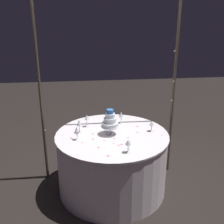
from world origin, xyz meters
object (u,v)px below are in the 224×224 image
(wine_glass_1, at_px, (121,115))
(wine_glass_4, at_px, (128,143))
(wine_glass_0, at_px, (87,118))
(wine_glass_2, at_px, (152,124))
(wine_glass_3, at_px, (77,130))
(decorative_arch, at_px, (109,70))
(wine_glass_5, at_px, (79,123))
(tiered_cake, at_px, (110,121))
(cake_knife, at_px, (130,143))
(main_table, at_px, (112,162))

(wine_glass_1, xyz_separation_m, wine_glass_4, (-0.05, -0.82, -0.00))
(wine_glass_0, relative_size, wine_glass_2, 1.16)
(wine_glass_3, relative_size, wine_glass_4, 1.11)
(decorative_arch, relative_size, wine_glass_2, 17.32)
(wine_glass_4, xyz_separation_m, wine_glass_5, (-0.51, 0.57, 0.01))
(tiered_cake, xyz_separation_m, wine_glass_3, (-0.40, -0.11, -0.04))
(wine_glass_2, height_order, wine_glass_3, wine_glass_3)
(wine_glass_5, distance_m, cake_knife, 0.68)
(wine_glass_5, bearing_deg, wine_glass_2, -3.88)
(wine_glass_1, height_order, wine_glass_3, wine_glass_3)
(wine_glass_2, bearing_deg, wine_glass_4, -127.09)
(wine_glass_2, distance_m, wine_glass_4, 0.64)
(decorative_arch, distance_m, main_table, 1.17)
(wine_glass_2, height_order, wine_glass_5, wine_glass_5)
(decorative_arch, distance_m, wine_glass_4, 1.04)
(main_table, distance_m, wine_glass_4, 0.70)
(decorative_arch, relative_size, wine_glass_0, 14.89)
(cake_knife, bearing_deg, wine_glass_1, 91.42)
(wine_glass_4, distance_m, cake_knife, 0.25)
(wine_glass_3, bearing_deg, main_table, 13.37)
(wine_glass_0, xyz_separation_m, wine_glass_2, (0.80, -0.24, -0.02))
(wine_glass_0, distance_m, wine_glass_5, 0.20)
(decorative_arch, bearing_deg, wine_glass_1, -3.12)
(wine_glass_3, height_order, wine_glass_5, same)
(wine_glass_0, xyz_separation_m, cake_knife, (0.47, -0.54, -0.11))
(decorative_arch, height_order, cake_knife, decorative_arch)
(wine_glass_5, height_order, cake_knife, wine_glass_5)
(wine_glass_2, xyz_separation_m, wine_glass_3, (-0.92, -0.14, 0.02))
(wine_glass_4, bearing_deg, main_table, 103.45)
(tiered_cake, height_order, wine_glass_0, tiered_cake)
(wine_glass_0, bearing_deg, cake_knife, -48.77)
(wine_glass_1, bearing_deg, wine_glass_5, -155.78)
(main_table, bearing_deg, wine_glass_0, 136.87)
(wine_glass_2, bearing_deg, wine_glass_3, -171.57)
(decorative_arch, xyz_separation_m, wine_glass_5, (-0.39, -0.26, -0.60))
(wine_glass_3, bearing_deg, cake_knife, -15.19)
(wine_glass_3, bearing_deg, wine_glass_4, -35.07)
(decorative_arch, xyz_separation_m, cake_knife, (0.18, -0.62, -0.72))
(wine_glass_0, bearing_deg, wine_glass_3, -108.47)
(wine_glass_1, distance_m, wine_glass_2, 0.46)
(wine_glass_0, distance_m, wine_glass_1, 0.46)
(tiered_cake, bearing_deg, wine_glass_3, -164.40)
(wine_glass_1, bearing_deg, cake_knife, -88.58)
(wine_glass_0, xyz_separation_m, wine_glass_4, (0.41, -0.75, -0.00))
(decorative_arch, relative_size, wine_glass_3, 14.16)
(wine_glass_1, relative_size, wine_glass_5, 0.95)
(decorative_arch, distance_m, wine_glass_3, 0.86)
(wine_glass_0, distance_m, wine_glass_3, 0.40)
(wine_glass_2, distance_m, wine_glass_5, 0.90)
(main_table, bearing_deg, wine_glass_5, 166.08)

